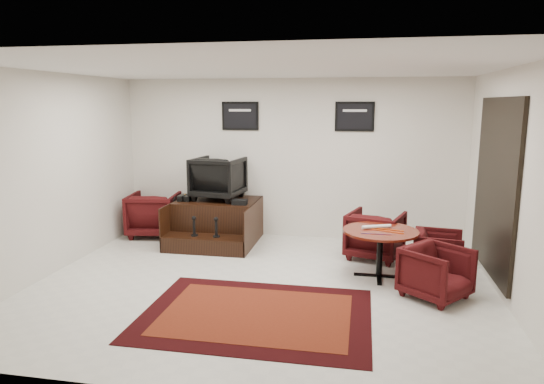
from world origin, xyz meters
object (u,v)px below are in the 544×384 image
at_px(shine_podium, 217,223).
at_px(table_chair_window, 438,250).
at_px(meeting_table, 380,236).
at_px(table_chair_corner, 436,270).
at_px(table_chair_back, 375,232).
at_px(shine_chair, 218,176).
at_px(armchair_side, 154,212).

xyz_separation_m(shine_podium, table_chair_window, (3.55, -0.96, 0.00)).
height_order(meeting_table, table_chair_corner, table_chair_corner).
relative_size(meeting_table, table_chair_corner, 1.44).
bearing_deg(table_chair_back, meeting_table, 110.41).
height_order(shine_podium, table_chair_back, table_chair_back).
xyz_separation_m(shine_chair, armchair_side, (-1.23, 0.02, -0.70)).
bearing_deg(meeting_table, table_chair_window, 21.04).
height_order(meeting_table, table_chair_back, table_chair_back).
bearing_deg(shine_podium, table_chair_window, -15.09).
height_order(meeting_table, table_chair_window, meeting_table).
distance_m(shine_chair, table_chair_corner, 4.03).
bearing_deg(shine_chair, meeting_table, 159.45).
bearing_deg(shine_podium, table_chair_corner, -29.23).
distance_m(shine_chair, table_chair_back, 2.84).
relative_size(shine_chair, armchair_side, 0.95).
bearing_deg(meeting_table, shine_podium, 155.02).
xyz_separation_m(shine_podium, shine_chair, (0.00, 0.15, 0.80)).
bearing_deg(table_chair_window, shine_podium, 83.03).
height_order(shine_chair, table_chair_corner, shine_chair).
height_order(armchair_side, table_chair_back, armchair_side).
relative_size(armchair_side, table_chair_corner, 1.21).
distance_m(table_chair_back, table_chair_corner, 1.64).
xyz_separation_m(shine_chair, table_chair_window, (3.55, -1.10, -0.80)).
xyz_separation_m(meeting_table, table_chair_window, (0.82, 0.31, -0.25)).
xyz_separation_m(armchair_side, meeting_table, (3.96, -1.44, 0.15)).
distance_m(armchair_side, table_chair_window, 4.91).
bearing_deg(table_chair_corner, shine_chair, 99.29).
bearing_deg(table_chair_window, armchair_side, 84.92).
bearing_deg(shine_chair, shine_podium, 96.88).
distance_m(shine_podium, meeting_table, 3.02).
relative_size(table_chair_back, table_chair_window, 1.21).
bearing_deg(meeting_table, shine_chair, 152.56).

